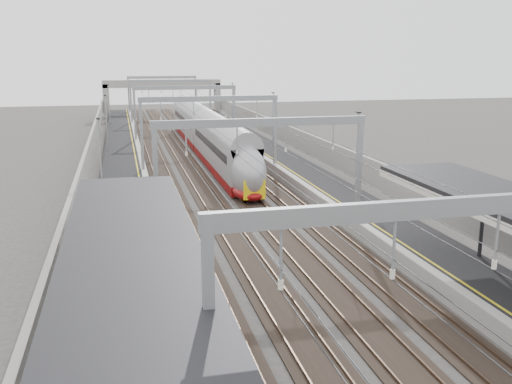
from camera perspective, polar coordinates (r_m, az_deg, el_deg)
platform_left at (r=56.63m, az=-13.04°, el=2.22°), size 4.00×120.00×1.00m
platform_right at (r=58.89m, az=2.72°, el=2.97°), size 4.00×120.00×1.00m
tracks at (r=57.30m, az=-5.00°, el=2.18°), size 11.40×140.00×0.20m
overhead_line at (r=62.97m, az=-6.02°, el=8.77°), size 13.00×140.00×6.60m
canopy_left at (r=14.89m, az=-12.01°, el=-10.82°), size 4.40×30.00×4.24m
overbridge at (r=111.08m, az=-9.35°, el=10.20°), size 22.00×2.20×6.90m
wall_left at (r=56.52m, az=-16.35°, el=3.13°), size 0.30×120.00×3.20m
wall_right at (r=59.66m, az=5.69°, el=4.12°), size 0.30×120.00×3.20m
train at (r=65.18m, az=-4.80°, el=5.37°), size 2.71×49.33×4.28m
signal_green at (r=84.81m, az=-11.45°, el=7.22°), size 0.32×0.32×3.48m
signal_red_near at (r=84.62m, az=-5.69°, el=7.40°), size 0.32×0.32×3.48m
signal_red_far at (r=86.07m, az=-4.34°, el=7.53°), size 0.32×0.32×3.48m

